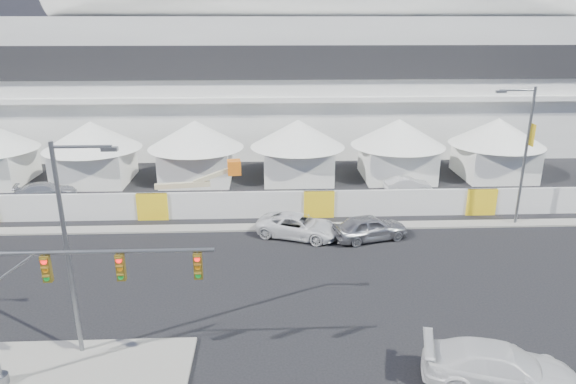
{
  "coord_description": "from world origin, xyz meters",
  "views": [
    {
      "loc": [
        2.3,
        -20.5,
        13.82
      ],
      "look_at": [
        3.56,
        10.0,
        3.47
      ],
      "focal_mm": 32.0,
      "sensor_mm": 36.0,
      "label": 1
    }
  ],
  "objects_px": {
    "pickup_near": "(501,368)",
    "lot_car_c": "(46,191)",
    "streetlight_median": "(71,238)",
    "streetlight_curb": "(523,147)",
    "boom_lift": "(176,200)",
    "pickup_curb": "(298,226)",
    "sedan_silver": "(370,228)",
    "traffic_mast": "(40,301)",
    "lot_car_a": "(408,185)"
  },
  "relations": [
    {
      "from": "lot_car_a",
      "to": "streetlight_median",
      "type": "distance_m",
      "value": 29.2
    },
    {
      "from": "traffic_mast",
      "to": "boom_lift",
      "type": "height_order",
      "value": "traffic_mast"
    },
    {
      "from": "pickup_curb",
      "to": "streetlight_median",
      "type": "height_order",
      "value": "streetlight_median"
    },
    {
      "from": "lot_car_c",
      "to": "streetlight_median",
      "type": "bearing_deg",
      "value": -168.55
    },
    {
      "from": "pickup_near",
      "to": "streetlight_median",
      "type": "relative_size",
      "value": 0.65
    },
    {
      "from": "lot_car_c",
      "to": "streetlight_median",
      "type": "distance_m",
      "value": 23.42
    },
    {
      "from": "sedan_silver",
      "to": "lot_car_a",
      "type": "bearing_deg",
      "value": -43.29
    },
    {
      "from": "sedan_silver",
      "to": "pickup_near",
      "type": "bearing_deg",
      "value": 173.99
    },
    {
      "from": "boom_lift",
      "to": "sedan_silver",
      "type": "bearing_deg",
      "value": -29.92
    },
    {
      "from": "streetlight_curb",
      "to": "pickup_curb",
      "type": "bearing_deg",
      "value": -174.2
    },
    {
      "from": "traffic_mast",
      "to": "streetlight_median",
      "type": "xyz_separation_m",
      "value": [
        0.66,
        2.04,
        1.69
      ]
    },
    {
      "from": "pickup_near",
      "to": "lot_car_c",
      "type": "distance_m",
      "value": 35.72
    },
    {
      "from": "lot_car_a",
      "to": "lot_car_c",
      "type": "relative_size",
      "value": 0.84
    },
    {
      "from": "lot_car_c",
      "to": "streetlight_median",
      "type": "relative_size",
      "value": 0.49
    },
    {
      "from": "streetlight_median",
      "to": "streetlight_curb",
      "type": "bearing_deg",
      "value": 28.62
    },
    {
      "from": "sedan_silver",
      "to": "lot_car_a",
      "type": "distance_m",
      "value": 10.81
    },
    {
      "from": "streetlight_curb",
      "to": "boom_lift",
      "type": "relative_size",
      "value": 1.25
    },
    {
      "from": "sedan_silver",
      "to": "pickup_curb",
      "type": "xyz_separation_m",
      "value": [
        -4.65,
        0.66,
        -0.08
      ]
    },
    {
      "from": "pickup_near",
      "to": "streetlight_median",
      "type": "bearing_deg",
      "value": 94.99
    },
    {
      "from": "lot_car_c",
      "to": "streetlight_curb",
      "type": "height_order",
      "value": "streetlight_curb"
    },
    {
      "from": "pickup_near",
      "to": "traffic_mast",
      "type": "distance_m",
      "value": 17.86
    },
    {
      "from": "pickup_curb",
      "to": "streetlight_median",
      "type": "relative_size",
      "value": 0.59
    },
    {
      "from": "sedan_silver",
      "to": "pickup_near",
      "type": "height_order",
      "value": "pickup_near"
    },
    {
      "from": "lot_car_a",
      "to": "boom_lift",
      "type": "height_order",
      "value": "boom_lift"
    },
    {
      "from": "lot_car_a",
      "to": "streetlight_median",
      "type": "xyz_separation_m",
      "value": [
        -19.62,
        -21.08,
        4.84
      ]
    },
    {
      "from": "pickup_near",
      "to": "boom_lift",
      "type": "distance_m",
      "value": 25.35
    },
    {
      "from": "streetlight_median",
      "to": "boom_lift",
      "type": "xyz_separation_m",
      "value": [
        1.09,
        16.92,
        -4.44
      ]
    },
    {
      "from": "sedan_silver",
      "to": "pickup_near",
      "type": "relative_size",
      "value": 0.82
    },
    {
      "from": "pickup_curb",
      "to": "lot_car_c",
      "type": "relative_size",
      "value": 1.19
    },
    {
      "from": "lot_car_a",
      "to": "streetlight_curb",
      "type": "height_order",
      "value": "streetlight_curb"
    },
    {
      "from": "lot_car_c",
      "to": "boom_lift",
      "type": "height_order",
      "value": "boom_lift"
    },
    {
      "from": "pickup_near",
      "to": "lot_car_c",
      "type": "height_order",
      "value": "pickup_near"
    },
    {
      "from": "lot_car_a",
      "to": "traffic_mast",
      "type": "bearing_deg",
      "value": 134.48
    },
    {
      "from": "lot_car_c",
      "to": "streetlight_curb",
      "type": "bearing_deg",
      "value": -115.41
    },
    {
      "from": "traffic_mast",
      "to": "pickup_near",
      "type": "bearing_deg",
      "value": -2.65
    },
    {
      "from": "streetlight_curb",
      "to": "sedan_silver",
      "type": "bearing_deg",
      "value": -168.25
    },
    {
      "from": "pickup_curb",
      "to": "boom_lift",
      "type": "xyz_separation_m",
      "value": [
        -8.83,
        4.73,
        0.27
      ]
    },
    {
      "from": "lot_car_c",
      "to": "streetlight_curb",
      "type": "relative_size",
      "value": 0.48
    },
    {
      "from": "streetlight_median",
      "to": "boom_lift",
      "type": "bearing_deg",
      "value": 86.32
    },
    {
      "from": "lot_car_c",
      "to": "boom_lift",
      "type": "distance_m",
      "value": 11.66
    },
    {
      "from": "lot_car_a",
      "to": "traffic_mast",
      "type": "height_order",
      "value": "traffic_mast"
    },
    {
      "from": "pickup_curb",
      "to": "pickup_near",
      "type": "relative_size",
      "value": 0.91
    },
    {
      "from": "streetlight_median",
      "to": "streetlight_curb",
      "type": "height_order",
      "value": "streetlight_curb"
    },
    {
      "from": "traffic_mast",
      "to": "lot_car_c",
      "type": "bearing_deg",
      "value": 112.28
    },
    {
      "from": "pickup_near",
      "to": "streetlight_curb",
      "type": "height_order",
      "value": "streetlight_curb"
    },
    {
      "from": "lot_car_c",
      "to": "traffic_mast",
      "type": "relative_size",
      "value": 0.51
    },
    {
      "from": "pickup_near",
      "to": "streetlight_curb",
      "type": "xyz_separation_m",
      "value": [
        8.24,
        16.6,
        4.71
      ]
    },
    {
      "from": "sedan_silver",
      "to": "traffic_mast",
      "type": "relative_size",
      "value": 0.55
    },
    {
      "from": "pickup_near",
      "to": "boom_lift",
      "type": "bearing_deg",
      "value": 53.29
    },
    {
      "from": "pickup_curb",
      "to": "traffic_mast",
      "type": "distance_m",
      "value": 17.98
    }
  ]
}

